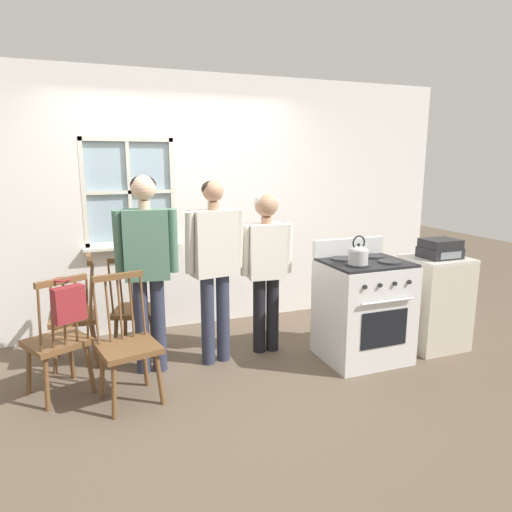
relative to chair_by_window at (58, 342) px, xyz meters
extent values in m
plane|color=brown|center=(1.21, -0.18, -0.44)|extent=(16.00, 16.00, 0.00)
cube|color=white|center=(2.79, 1.22, 0.91)|extent=(3.24, 0.06, 2.70)
cube|color=white|center=(0.71, 1.22, 0.04)|extent=(0.92, 0.06, 0.95)
cube|color=white|center=(0.71, 1.22, 1.93)|extent=(0.92, 0.06, 0.67)
cube|color=silver|center=(0.71, 1.14, 0.49)|extent=(0.98, 0.10, 0.03)
cube|color=#9EB7C6|center=(0.71, 1.23, 1.05)|extent=(0.86, 0.01, 1.03)
cube|color=silver|center=(0.71, 1.20, 1.05)|extent=(0.04, 0.02, 1.09)
cube|color=silver|center=(0.71, 1.20, 1.05)|extent=(0.92, 0.02, 0.04)
cube|color=silver|center=(0.27, 1.20, 1.05)|extent=(0.04, 0.03, 1.09)
cube|color=silver|center=(1.15, 1.20, 1.05)|extent=(0.04, 0.03, 1.09)
cube|color=silver|center=(0.71, 1.20, 1.58)|extent=(0.92, 0.03, 0.04)
cube|color=silver|center=(0.71, 1.20, 0.53)|extent=(0.92, 0.03, 0.04)
cube|color=brown|center=(-0.01, 0.02, -0.01)|extent=(0.56, 0.55, 0.04)
cylinder|color=brown|center=(0.07, 0.24, -0.23)|extent=(0.06, 0.09, 0.41)
cylinder|color=brown|center=(-0.23, 0.09, -0.23)|extent=(0.09, 0.06, 0.41)
cylinder|color=brown|center=(0.21, -0.05, -0.23)|extent=(0.09, 0.06, 0.41)
cylinder|color=brown|center=(-0.09, -0.20, -0.23)|extent=(0.06, 0.09, 0.41)
cylinder|color=brown|center=(0.23, -0.05, 0.25)|extent=(0.05, 0.07, 0.50)
cylinder|color=brown|center=(0.15, -0.09, 0.25)|extent=(0.05, 0.07, 0.50)
cylinder|color=brown|center=(0.07, -0.13, 0.25)|extent=(0.05, 0.07, 0.50)
cylinder|color=brown|center=(-0.01, -0.17, 0.25)|extent=(0.05, 0.07, 0.50)
cylinder|color=brown|center=(-0.09, -0.21, 0.25)|extent=(0.05, 0.07, 0.50)
cube|color=brown|center=(0.07, -0.13, 0.51)|extent=(0.36, 0.21, 0.04)
cube|color=brown|center=(0.66, 0.56, -0.01)|extent=(0.53, 0.52, 0.04)
cylinder|color=brown|center=(0.87, 0.65, -0.23)|extent=(0.08, 0.06, 0.41)
cylinder|color=brown|center=(0.56, 0.77, -0.23)|extent=(0.06, 0.08, 0.41)
cylinder|color=brown|center=(0.76, 0.35, -0.23)|extent=(0.06, 0.08, 0.41)
cylinder|color=brown|center=(0.44, 0.47, -0.23)|extent=(0.08, 0.06, 0.41)
cylinder|color=brown|center=(0.77, 0.34, 0.25)|extent=(0.04, 0.07, 0.50)
cylinder|color=brown|center=(0.68, 0.37, 0.25)|extent=(0.04, 0.07, 0.50)
cylinder|color=brown|center=(0.60, 0.40, 0.25)|extent=(0.04, 0.07, 0.50)
cylinder|color=brown|center=(0.52, 0.44, 0.25)|extent=(0.04, 0.07, 0.50)
cylinder|color=brown|center=(0.43, 0.47, 0.25)|extent=(0.04, 0.07, 0.50)
cube|color=brown|center=(0.60, 0.40, 0.51)|extent=(0.37, 0.17, 0.04)
cube|color=brown|center=(0.50, -0.30, -0.01)|extent=(0.49, 0.48, 0.04)
cylinder|color=brown|center=(0.36, -0.49, -0.23)|extent=(0.06, 0.08, 0.41)
cylinder|color=brown|center=(0.70, -0.42, -0.23)|extent=(0.08, 0.06, 0.41)
cylinder|color=brown|center=(0.30, -0.18, -0.23)|extent=(0.08, 0.06, 0.41)
cylinder|color=brown|center=(0.63, -0.11, -0.23)|extent=(0.06, 0.08, 0.41)
cylinder|color=brown|center=(0.29, -0.17, 0.25)|extent=(0.03, 0.07, 0.50)
cylinder|color=brown|center=(0.37, -0.15, 0.25)|extent=(0.03, 0.07, 0.50)
cylinder|color=brown|center=(0.46, -0.13, 0.25)|extent=(0.03, 0.07, 0.50)
cylinder|color=brown|center=(0.55, -0.11, 0.25)|extent=(0.03, 0.07, 0.50)
cylinder|color=brown|center=(0.64, -0.09, 0.25)|extent=(0.03, 0.07, 0.50)
cube|color=brown|center=(0.46, -0.13, 0.51)|extent=(0.38, 0.12, 0.04)
cube|color=brown|center=(0.10, 0.59, -0.01)|extent=(0.40, 0.42, 0.04)
cylinder|color=brown|center=(-0.06, 0.76, -0.23)|extent=(0.06, 0.06, 0.41)
cylinder|color=brown|center=(-0.06, 0.42, -0.23)|extent=(0.06, 0.06, 0.41)
cylinder|color=brown|center=(0.26, 0.76, -0.23)|extent=(0.06, 0.06, 0.41)
cylinder|color=brown|center=(0.26, 0.42, -0.23)|extent=(0.06, 0.06, 0.41)
cylinder|color=brown|center=(0.27, 0.77, 0.25)|extent=(0.07, 0.02, 0.50)
cylinder|color=brown|center=(0.27, 0.68, 0.25)|extent=(0.07, 0.02, 0.50)
cylinder|color=brown|center=(0.27, 0.59, 0.25)|extent=(0.07, 0.02, 0.50)
cylinder|color=brown|center=(0.27, 0.50, 0.25)|extent=(0.07, 0.02, 0.50)
cylinder|color=brown|center=(0.27, 0.41, 0.25)|extent=(0.07, 0.02, 0.50)
cube|color=brown|center=(0.27, 0.59, 0.51)|extent=(0.04, 0.38, 0.04)
cylinder|color=#2D3347|center=(0.65, 0.18, -0.02)|extent=(0.12, 0.12, 0.83)
cylinder|color=#2D3347|center=(0.79, 0.16, -0.02)|extent=(0.12, 0.12, 0.83)
cube|color=#4C7560|center=(0.72, 0.17, 0.69)|extent=(0.39, 0.25, 0.58)
cylinder|color=#4C7560|center=(0.50, 0.18, 0.71)|extent=(0.09, 0.12, 0.54)
cylinder|color=#4C7560|center=(0.94, 0.12, 0.71)|extent=(0.09, 0.12, 0.54)
cylinder|color=beige|center=(0.72, 0.17, 1.02)|extent=(0.10, 0.10, 0.07)
sphere|color=beige|center=(0.72, 0.17, 1.15)|extent=(0.20, 0.20, 0.20)
ellipsoid|color=black|center=(0.72, 0.19, 1.17)|extent=(0.21, 0.21, 0.17)
cylinder|color=#2D3347|center=(1.22, 0.14, -0.03)|extent=(0.12, 0.12, 0.82)
cylinder|color=#2D3347|center=(1.37, 0.17, -0.03)|extent=(0.12, 0.12, 0.82)
cube|color=beige|center=(1.30, 0.16, 0.67)|extent=(0.42, 0.27, 0.57)
cylinder|color=beige|center=(1.07, 0.10, 0.69)|extent=(0.09, 0.12, 0.53)
cylinder|color=beige|center=(1.53, 0.18, 0.69)|extent=(0.09, 0.12, 0.53)
cylinder|color=tan|center=(1.30, 0.16, 0.99)|extent=(0.10, 0.10, 0.07)
sphere|color=tan|center=(1.30, 0.16, 1.11)|extent=(0.18, 0.18, 0.18)
ellipsoid|color=#332319|center=(1.30, 0.17, 1.13)|extent=(0.19, 0.19, 0.15)
cylinder|color=black|center=(1.75, 0.23, -0.07)|extent=(0.12, 0.12, 0.73)
cylinder|color=black|center=(1.88, 0.21, -0.07)|extent=(0.12, 0.12, 0.73)
cube|color=white|center=(1.81, 0.22, 0.55)|extent=(0.36, 0.24, 0.51)
cylinder|color=white|center=(1.60, 0.22, 0.57)|extent=(0.09, 0.12, 0.47)
cylinder|color=white|center=(2.02, 0.18, 0.57)|extent=(0.09, 0.12, 0.47)
cylinder|color=tan|center=(1.81, 0.22, 0.83)|extent=(0.10, 0.10, 0.06)
sphere|color=tan|center=(1.81, 0.22, 0.97)|extent=(0.21, 0.21, 0.21)
ellipsoid|color=silver|center=(1.82, 0.23, 0.99)|extent=(0.22, 0.22, 0.18)
cube|color=silver|center=(2.59, -0.25, 0.01)|extent=(0.74, 0.64, 0.90)
cube|color=black|center=(2.59, -0.25, 0.48)|extent=(0.72, 0.61, 0.02)
cylinder|color=#2D2D30|center=(2.42, -0.38, 0.49)|extent=(0.20, 0.20, 0.02)
cylinder|color=#2D2D30|center=(2.75, -0.38, 0.49)|extent=(0.20, 0.20, 0.02)
cylinder|color=#2D2D30|center=(2.42, -0.12, 0.49)|extent=(0.20, 0.20, 0.02)
cylinder|color=#2D2D30|center=(2.75, -0.12, 0.49)|extent=(0.20, 0.20, 0.02)
cube|color=silver|center=(2.59, 0.04, 0.57)|extent=(0.74, 0.06, 0.16)
cube|color=black|center=(2.59, -0.57, -0.04)|extent=(0.46, 0.01, 0.32)
cylinder|color=silver|center=(2.59, -0.59, 0.21)|extent=(0.52, 0.02, 0.02)
cylinder|color=#232326|center=(2.36, -0.58, 0.36)|extent=(0.04, 0.02, 0.04)
cylinder|color=#232326|center=(2.51, -0.58, 0.36)|extent=(0.04, 0.02, 0.04)
cylinder|color=#232326|center=(2.66, -0.58, 0.36)|extent=(0.04, 0.02, 0.04)
cylinder|color=#232326|center=(2.81, -0.58, 0.36)|extent=(0.04, 0.02, 0.04)
cylinder|color=#B7B7BC|center=(2.42, -0.38, 0.56)|extent=(0.17, 0.17, 0.12)
ellipsoid|color=#B7B7BC|center=(2.42, -0.38, 0.62)|extent=(0.16, 0.16, 0.07)
sphere|color=black|center=(2.42, -0.38, 0.67)|extent=(0.03, 0.03, 0.03)
cylinder|color=#B7B7BC|center=(2.50, -0.38, 0.58)|extent=(0.08, 0.03, 0.07)
torus|color=black|center=(2.42, -0.38, 0.69)|extent=(0.12, 0.01, 0.12)
cylinder|color=#935B3D|center=(0.80, 1.13, 0.57)|extent=(0.15, 0.15, 0.12)
cylinder|color=#33261C|center=(0.80, 1.13, 0.62)|extent=(0.13, 0.13, 0.01)
cone|color=#286033|center=(0.82, 1.14, 0.70)|extent=(0.05, 0.04, 0.15)
cone|color=#286033|center=(0.78, 1.14, 0.67)|extent=(0.05, 0.05, 0.10)
cone|color=#286033|center=(0.79, 1.11, 0.68)|extent=(0.04, 0.07, 0.11)
cube|color=maroon|center=(0.11, -0.21, 0.36)|extent=(0.24, 0.18, 0.26)
torus|color=maroon|center=(0.07, -0.14, 0.53)|extent=(0.17, 0.17, 0.01)
cube|color=beige|center=(3.39, -0.26, 0.00)|extent=(0.55, 0.50, 0.87)
cube|color=beige|center=(3.39, -0.26, 0.45)|extent=(0.55, 0.50, 0.03)
cube|color=#232326|center=(3.39, -0.28, 0.51)|extent=(0.34, 0.28, 0.10)
cube|color=#232326|center=(3.39, -0.28, 0.60)|extent=(0.32, 0.27, 0.08)
cube|color=gray|center=(3.39, -0.43, 0.51)|extent=(0.24, 0.01, 0.06)
camera|label=1|loc=(0.25, -3.62, 1.37)|focal=32.00mm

